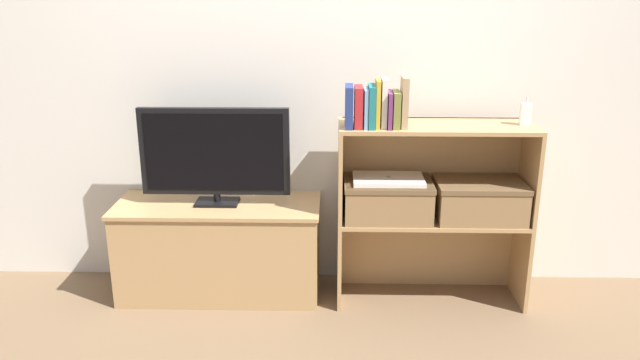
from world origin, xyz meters
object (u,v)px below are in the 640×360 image
(book_skyblue, at_px, (366,108))
(storage_basket_left, at_px, (388,197))
(book_mustard, at_px, (378,104))
(laptop, at_px, (388,179))
(book_plum, at_px, (389,109))
(baby_monitor, at_px, (525,114))
(book_navy, at_px, (349,106))
(book_ivory, at_px, (384,103))
(storage_basket_right, at_px, (480,198))
(book_olive, at_px, (396,109))
(tv, at_px, (215,154))
(book_tan, at_px, (404,102))
(tv_stand, at_px, (220,248))
(book_teal, at_px, (372,106))
(book_crimson, at_px, (358,107))

(book_skyblue, height_order, storage_basket_left, book_skyblue)
(book_mustard, distance_m, laptop, 0.40)
(book_plum, xyz_separation_m, baby_monitor, (0.67, 0.06, -0.03))
(book_mustard, height_order, book_plum, book_mustard)
(book_plum, bearing_deg, book_navy, 180.00)
(book_navy, xyz_separation_m, book_ivory, (0.17, 0.00, 0.02))
(baby_monitor, xyz_separation_m, laptop, (-0.66, -0.01, -0.33))
(baby_monitor, height_order, storage_basket_left, baby_monitor)
(book_mustard, xyz_separation_m, storage_basket_right, (0.53, 0.05, -0.49))
(book_skyblue, xyz_separation_m, laptop, (0.12, 0.05, -0.37))
(book_olive, xyz_separation_m, laptop, (-0.02, 0.05, -0.37))
(tv, height_order, book_plum, book_plum)
(book_plum, xyz_separation_m, book_tan, (0.07, 0.00, 0.04))
(tv_stand, height_order, book_mustard, book_mustard)
(book_navy, bearing_deg, book_teal, 0.00)
(book_ivory, relative_size, book_plum, 1.36)
(book_tan, distance_m, storage_basket_left, 0.50)
(tv_stand, bearing_deg, book_crimson, -7.92)
(book_mustard, relative_size, baby_monitor, 1.67)
(book_navy, xyz_separation_m, book_olive, (0.22, 0.00, -0.01))
(storage_basket_left, relative_size, storage_basket_right, 1.00)
(storage_basket_right, bearing_deg, baby_monitor, 4.46)
(book_navy, bearing_deg, laptop, 12.96)
(book_plum, bearing_deg, tv, 173.51)
(baby_monitor, relative_size, storage_basket_right, 0.31)
(book_ivory, relative_size, storage_basket_left, 0.53)
(book_mustard, distance_m, baby_monitor, 0.73)
(book_teal, distance_m, book_ivory, 0.06)
(book_crimson, height_order, baby_monitor, book_crimson)
(book_teal, height_order, storage_basket_right, book_teal)
(book_navy, bearing_deg, book_tan, 0.00)
(book_plum, bearing_deg, tv_stand, 173.41)
(tv_stand, relative_size, book_plum, 6.22)
(book_skyblue, bearing_deg, book_olive, 0.00)
(book_ivory, height_order, laptop, book_ivory)
(book_navy, xyz_separation_m, laptop, (0.20, 0.05, -0.38))
(tv_stand, xyz_separation_m, baby_monitor, (1.54, -0.04, 0.75))
(tv_stand, xyz_separation_m, book_tan, (0.94, -0.10, 0.81))
(storage_basket_right, bearing_deg, storage_basket_left, 180.00)
(book_skyblue, distance_m, book_plum, 0.11)
(baby_monitor, bearing_deg, book_ivory, -174.90)
(book_teal, distance_m, book_tan, 0.16)
(tv, height_order, book_skyblue, book_skyblue)
(storage_basket_left, bearing_deg, tv_stand, 176.52)
(book_ivory, xyz_separation_m, storage_basket_left, (0.04, 0.05, -0.49))
(book_ivory, xyz_separation_m, baby_monitor, (0.70, 0.06, -0.06))
(tv_stand, distance_m, storage_basket_right, 1.38)
(baby_monitor, bearing_deg, book_skyblue, -175.46)
(book_teal, bearing_deg, tv, 172.82)
(tv, bearing_deg, book_mustard, -6.94)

